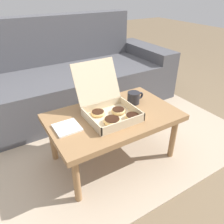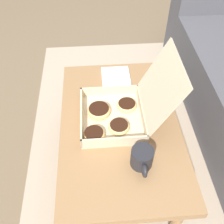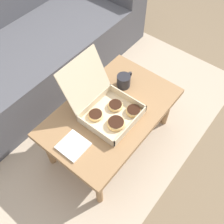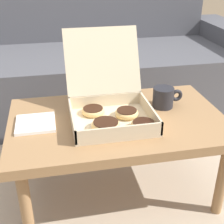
{
  "view_description": "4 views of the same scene",
  "coord_description": "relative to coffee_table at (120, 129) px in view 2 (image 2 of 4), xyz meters",
  "views": [
    {
      "loc": [
        -0.69,
        -1.28,
        1.2
      ],
      "look_at": [
        -0.03,
        -0.2,
        0.45
      ],
      "focal_mm": 35.0,
      "sensor_mm": 36.0,
      "label": 1
    },
    {
      "loc": [
        0.79,
        -0.27,
        1.37
      ],
      "look_at": [
        -0.03,
        -0.2,
        0.45
      ],
      "focal_mm": 42.0,
      "sensor_mm": 36.0,
      "label": 2
    },
    {
      "loc": [
        -0.77,
        -0.8,
        1.76
      ],
      "look_at": [
        -0.03,
        -0.2,
        0.45
      ],
      "focal_mm": 42.0,
      "sensor_mm": 36.0,
      "label": 3
    },
    {
      "loc": [
        -0.26,
        -1.3,
        1.03
      ],
      "look_at": [
        -0.03,
        -0.2,
        0.45
      ],
      "focal_mm": 50.0,
      "sensor_mm": 36.0,
      "label": 4
    }
  ],
  "objects": [
    {
      "name": "ground_plane",
      "position": [
        0.0,
        0.17,
        -0.36
      ],
      "size": [
        12.0,
        12.0,
        0.0
      ],
      "primitive_type": "plane",
      "color": "#756047"
    },
    {
      "name": "area_rug",
      "position": [
        0.0,
        0.47,
        -0.35
      ],
      "size": [
        2.48,
        1.99,
        0.01
      ],
      "primitive_type": "cube",
      "color": "tan",
      "rests_on": "ground_plane"
    },
    {
      "name": "coffee_table",
      "position": [
        0.0,
        0.0,
        0.0
      ],
      "size": [
        0.91,
        0.57,
        0.4
      ],
      "color": "#997047",
      "rests_on": "ground_plane"
    },
    {
      "name": "pastry_box",
      "position": [
        -0.03,
        -0.0,
        0.1
      ],
      "size": [
        0.33,
        0.43,
        0.33
      ],
      "color": "beige",
      "rests_on": "coffee_table"
    },
    {
      "name": "coffee_mug",
      "position": [
        0.23,
        0.07,
        0.09
      ],
      "size": [
        0.14,
        0.09,
        0.09
      ],
      "color": "#232328",
      "rests_on": "coffee_table"
    },
    {
      "name": "napkin_stack",
      "position": [
        -0.34,
        0.01,
        0.05
      ],
      "size": [
        0.16,
        0.16,
        0.01
      ],
      "color": "white",
      "rests_on": "coffee_table"
    }
  ]
}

